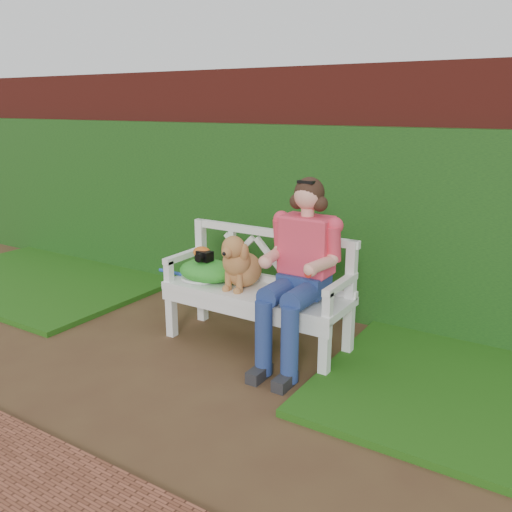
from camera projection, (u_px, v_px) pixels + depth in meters
The scene contains 11 objects.
ground at pixel (155, 366), 4.01m from camera, with size 60.00×60.00×0.00m, color #492E1D.
brick_wall at pixel (283, 187), 5.26m from camera, with size 10.00×0.30×2.20m, color maroon.
ivy_hedge at pixel (271, 216), 5.15m from camera, with size 10.00×0.18×1.70m, color #255D18.
grass_left at pixel (48, 278), 5.98m from camera, with size 2.60×2.00×0.05m, color #1A5312.
garden_bench at pixel (256, 318), 4.30m from camera, with size 1.58×0.60×0.48m, color white, non-canonical shape.
seated_woman at pixel (303, 275), 3.95m from camera, with size 0.57×0.76×1.35m, color #E1516B, non-canonical shape.
dog at pixel (241, 260), 4.22m from camera, with size 0.30×0.40×0.44m, color brown, non-canonical shape.
tennis_racket at pixel (196, 278), 4.47m from camera, with size 0.62×0.26×0.03m, color white, non-canonical shape.
green_bag at pixel (208, 270), 4.44m from camera, with size 0.50×0.39×0.17m, color #1B6621, non-canonical shape.
camera_item at pixel (205, 256), 4.39m from camera, with size 0.12×0.09×0.08m, color black.
baseball_glove at pixel (202, 253), 4.44m from camera, with size 0.16×0.12×0.10m, color #CF5F1E.
Camera 1 is at (2.58, -2.68, 1.88)m, focal length 38.00 mm.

